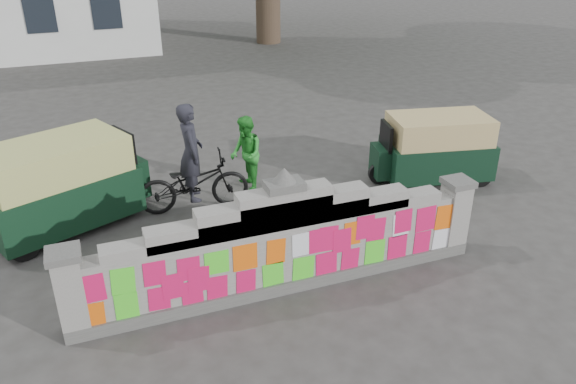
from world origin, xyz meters
name	(u,v)px	position (x,y,z in m)	size (l,w,h in m)	color
ground	(285,287)	(0.00, 0.00, 0.00)	(100.00, 100.00, 0.00)	#383533
parapet_wall	(285,246)	(0.00, -0.01, 0.75)	(6.48, 0.44, 2.01)	#4C4C49
cyclist_bike	(193,183)	(-0.72, 3.05, 0.56)	(0.74, 2.12, 1.11)	black
cyclist_rider	(192,165)	(-0.72, 3.05, 0.94)	(0.69, 0.45, 1.89)	#212129
pedestrian	(246,154)	(0.50, 3.55, 0.79)	(0.76, 0.60, 1.57)	green
rickshaw_left	(63,183)	(-3.02, 3.22, 0.86)	(3.08, 2.30, 1.66)	black
rickshaw_right	(434,147)	(4.38, 2.58, 0.74)	(2.67, 1.63, 1.43)	black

